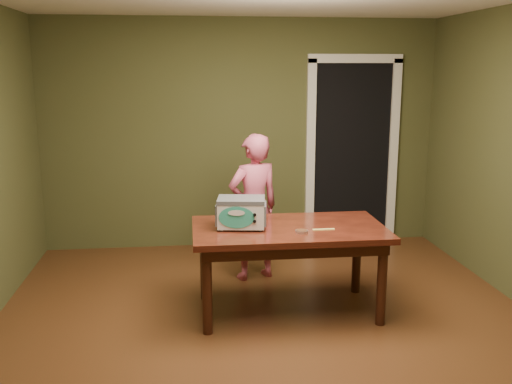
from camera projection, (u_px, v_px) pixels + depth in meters
The scene contains 8 objects.
floor at pixel (274, 340), 4.37m from camera, with size 5.00×5.00×0.00m, color #512C17.
room_shell at pixel (275, 117), 4.01m from camera, with size 4.52×5.02×2.61m.
doorway at pixel (345, 150), 7.00m from camera, with size 1.10×0.66×2.25m.
dining_table at pixel (289, 238), 4.77m from camera, with size 1.60×0.91×0.75m.
toy_oven at pixel (241, 212), 4.69m from camera, with size 0.44×0.33×0.25m.
baking_pan at pixel (302, 231), 4.57m from camera, with size 0.10×0.10×0.02m.
spatula at pixel (324, 229), 4.65m from camera, with size 0.18×0.03×0.01m, color #FBE56D.
child at pixel (254, 207), 5.54m from camera, with size 0.52×0.34×1.44m, color #C95271.
Camera 1 is at (-0.62, -3.98, 2.04)m, focal length 40.00 mm.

